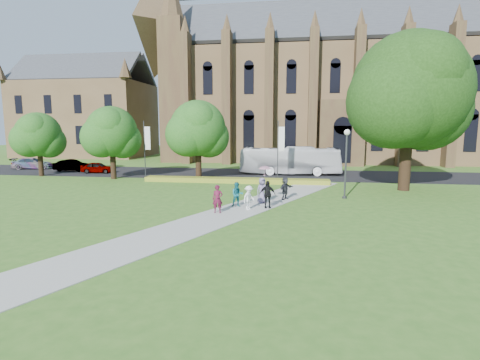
% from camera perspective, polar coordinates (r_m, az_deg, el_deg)
% --- Properties ---
extents(ground, '(160.00, 160.00, 0.00)m').
position_cam_1_polar(ground, '(23.34, -0.95, -5.34)').
color(ground, '#36671F').
rests_on(ground, ground).
extents(road, '(160.00, 10.00, 0.02)m').
position_cam_1_polar(road, '(42.90, 3.35, 0.91)').
color(road, black).
rests_on(road, ground).
extents(footpath, '(15.58, 28.54, 0.04)m').
position_cam_1_polar(footpath, '(24.30, -0.57, -4.74)').
color(footpath, '#B2B2A8').
rests_on(footpath, ground).
extents(flower_hedge, '(18.00, 1.40, 0.45)m').
position_cam_1_polar(flower_hedge, '(36.42, -0.72, -0.05)').
color(flower_hedge, gold).
rests_on(flower_hedge, ground).
extents(cathedral, '(52.60, 18.25, 28.00)m').
position_cam_1_polar(cathedral, '(62.89, 14.52, 14.85)').
color(cathedral, brown).
rests_on(cathedral, ground).
extents(building_west, '(22.00, 14.00, 18.30)m').
position_cam_1_polar(building_west, '(74.69, -22.38, 10.50)').
color(building_west, brown).
rests_on(building_west, ground).
extents(streetlamp, '(0.44, 0.44, 5.24)m').
position_cam_1_polar(streetlamp, '(29.23, 15.87, 3.65)').
color(streetlamp, '#38383D').
rests_on(streetlamp, ground).
extents(large_tree, '(9.60, 9.60, 13.20)m').
position_cam_1_polar(large_tree, '(34.79, 24.44, 12.28)').
color(large_tree, '#332114').
rests_on(large_tree, ground).
extents(street_tree_0, '(5.20, 5.20, 7.50)m').
position_cam_1_polar(street_tree_0, '(40.90, -18.98, 6.96)').
color(street_tree_0, '#332114').
rests_on(street_tree_0, ground).
extents(street_tree_1, '(5.60, 5.60, 8.05)m').
position_cam_1_polar(street_tree_1, '(38.14, -6.43, 7.81)').
color(street_tree_1, '#332114').
rests_on(street_tree_1, ground).
extents(street_tree_2, '(4.80, 4.80, 6.95)m').
position_cam_1_polar(street_tree_2, '(46.52, -28.35, 6.09)').
color(street_tree_2, '#332114').
rests_on(street_tree_2, ground).
extents(banner_pole_0, '(0.70, 0.10, 6.00)m').
position_cam_1_polar(banner_pole_0, '(37.68, 5.97, 5.02)').
color(banner_pole_0, '#38383D').
rests_on(banner_pole_0, ground).
extents(banner_pole_1, '(0.70, 0.10, 6.00)m').
position_cam_1_polar(banner_pole_1, '(40.73, -14.20, 5.06)').
color(banner_pole_1, '#38383D').
rests_on(banner_pole_1, ground).
extents(tour_coach, '(11.38, 3.02, 3.15)m').
position_cam_1_polar(tour_coach, '(42.69, 7.61, 2.95)').
color(tour_coach, silver).
rests_on(tour_coach, road).
extents(car_0, '(3.86, 1.84, 1.27)m').
position_cam_1_polar(car_0, '(46.85, -20.87, 1.80)').
color(car_0, gray).
rests_on(car_0, road).
extents(car_1, '(4.34, 1.69, 1.41)m').
position_cam_1_polar(car_1, '(49.85, -24.21, 2.05)').
color(car_1, gray).
rests_on(car_1, road).
extents(car_2, '(5.19, 3.28, 1.40)m').
position_cam_1_polar(car_2, '(54.84, -29.05, 2.23)').
color(car_2, gray).
rests_on(car_2, road).
extents(pedestrian_0, '(0.70, 0.52, 1.77)m').
position_cam_1_polar(pedestrian_0, '(23.60, -3.43, -2.90)').
color(pedestrian_0, '#57132D').
rests_on(pedestrian_0, footpath).
extents(pedestrian_1, '(0.95, 0.82, 1.67)m').
position_cam_1_polar(pedestrian_1, '(25.33, -0.42, -2.22)').
color(pedestrian_1, '#16636E').
rests_on(pedestrian_1, footpath).
extents(pedestrian_2, '(1.05, 1.18, 1.58)m').
position_cam_1_polar(pedestrian_2, '(24.46, 1.35, -2.71)').
color(pedestrian_2, white).
rests_on(pedestrian_2, footpath).
extents(pedestrian_3, '(1.12, 0.55, 1.84)m').
position_cam_1_polar(pedestrian_3, '(25.01, 4.19, -2.19)').
color(pedestrian_3, black).
rests_on(pedestrian_3, footpath).
extents(pedestrian_4, '(1.06, 1.00, 1.82)m').
position_cam_1_polar(pedestrian_4, '(26.53, 3.39, -1.60)').
color(pedestrian_4, slate).
rests_on(pedestrian_4, footpath).
extents(pedestrian_5, '(1.25, 1.58, 1.67)m').
position_cam_1_polar(pedestrian_5, '(28.03, 6.90, -1.27)').
color(pedestrian_5, '#2B2C33').
rests_on(pedestrian_5, footpath).
extents(parasol, '(1.10, 1.10, 0.73)m').
position_cam_1_polar(parasol, '(26.43, 3.82, 1.16)').
color(parasol, '#D193AE').
rests_on(parasol, pedestrian_4).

